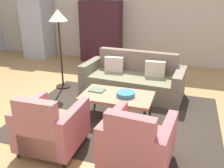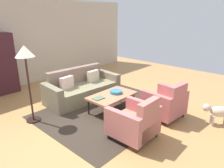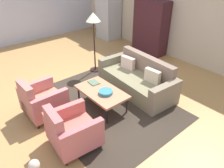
{
  "view_description": "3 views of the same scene",
  "coord_description": "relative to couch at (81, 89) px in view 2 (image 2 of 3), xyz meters",
  "views": [
    {
      "loc": [
        1.62,
        -3.48,
        2.1
      ],
      "look_at": [
        0.38,
        0.36,
        0.52
      ],
      "focal_mm": 38.98,
      "sensor_mm": 36.0,
      "label": 1
    },
    {
      "loc": [
        -2.98,
        -3.09,
        2.35
      ],
      "look_at": [
        0.61,
        0.17,
        0.69
      ],
      "focal_mm": 33.4,
      "sensor_mm": 36.0,
      "label": 2
    },
    {
      "loc": [
        3.83,
        -2.37,
        3.06
      ],
      "look_at": [
        0.61,
        0.37,
        0.54
      ],
      "focal_mm": 35.15,
      "sensor_mm": 36.0,
      "label": 3
    }
  ],
  "objects": [
    {
      "name": "armchair_right",
      "position": [
        0.59,
        -2.35,
        0.06
      ],
      "size": [
        0.87,
        0.87,
        0.88
      ],
      "rotation": [
        0.0,
        0.0,
        -0.09
      ],
      "color": "#3C2419",
      "rests_on": "ground"
    },
    {
      "name": "dog",
      "position": [
        1.03,
        -3.36,
        0.03
      ],
      "size": [
        0.45,
        0.62,
        0.48
      ],
      "rotation": [
        0.0,
        0.0,
        2.13
      ],
      "color": "beige",
      "rests_on": "ground"
    },
    {
      "name": "wall_back",
      "position": [
        -0.55,
        2.48,
        1.11
      ],
      "size": [
        9.81,
        0.12,
        2.8
      ],
      "primitive_type": "cube",
      "color": "beige",
      "rests_on": "ground"
    },
    {
      "name": "area_rug",
      "position": [
        -0.01,
        -1.14,
        -0.28
      ],
      "size": [
        3.4,
        2.6,
        0.01
      ],
      "primitive_type": "cube",
      "color": "#362C23",
      "rests_on": "ground"
    },
    {
      "name": "fruit_bowl",
      "position": [
        0.14,
        -1.19,
        0.18
      ],
      "size": [
        0.31,
        0.31,
        0.07
      ],
      "primitive_type": "cylinder",
      "color": "teal",
      "rests_on": "coffee_table"
    },
    {
      "name": "book_stack",
      "position": [
        -0.4,
        -1.12,
        0.15
      ],
      "size": [
        0.28,
        0.22,
        0.02
      ],
      "color": "#536B53",
      "rests_on": "coffee_table"
    },
    {
      "name": "couch",
      "position": [
        0.0,
        0.0,
        0.0
      ],
      "size": [
        2.16,
        1.05,
        0.86
      ],
      "rotation": [
        0.0,
        0.0,
        3.07
      ],
      "color": "#7F7958",
      "rests_on": "ground"
    },
    {
      "name": "floor_lamp",
      "position": [
        -1.59,
        -0.2,
        1.16
      ],
      "size": [
        0.4,
        0.4,
        1.72
      ],
      "color": "black",
      "rests_on": "ground"
    },
    {
      "name": "coffee_table",
      "position": [
        -0.01,
        -1.19,
        0.11
      ],
      "size": [
        1.2,
        0.7,
        0.43
      ],
      "color": "black",
      "rests_on": "ground"
    },
    {
      "name": "ground_plane",
      "position": [
        -0.55,
        -1.3,
        -0.29
      ],
      "size": [
        11.77,
        11.77,
        0.0
      ],
      "primitive_type": "plane",
      "color": "#B4854D"
    },
    {
      "name": "armchair_left",
      "position": [
        -0.61,
        -2.35,
        0.06
      ],
      "size": [
        0.81,
        0.81,
        0.88
      ],
      "rotation": [
        0.0,
        0.0,
        0.02
      ],
      "color": "#2E2923",
      "rests_on": "ground"
    }
  ]
}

